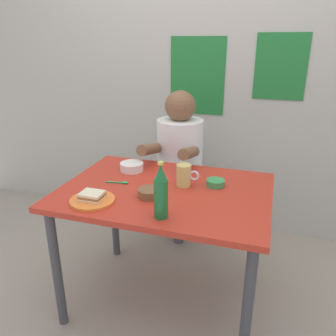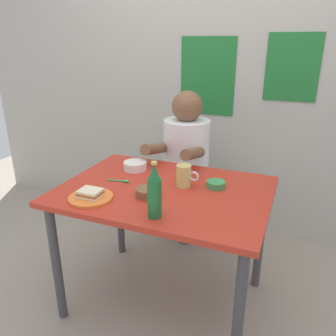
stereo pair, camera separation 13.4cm
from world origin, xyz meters
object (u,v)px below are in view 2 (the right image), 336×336
at_px(person_seated, 186,149).
at_px(condiment_bowl_brown, 148,192).
at_px(dining_table, 165,204).
at_px(plate_orange, 91,198).
at_px(sandwich, 90,193).
at_px(beer_mug, 184,176).
at_px(beer_bottle, 155,192).
at_px(stool, 185,202).

bearing_deg(person_seated, condiment_bowl_brown, -85.98).
height_order(dining_table, person_seated, person_seated).
xyz_separation_m(person_seated, plate_orange, (-0.20, -0.87, -0.02)).
relative_size(sandwich, beer_mug, 0.87).
height_order(beer_bottle, condiment_bowl_brown, beer_bottle).
xyz_separation_m(stool, sandwich, (-0.20, -0.88, 0.42)).
xyz_separation_m(stool, beer_bottle, (0.17, -0.92, 0.51)).
height_order(stool, condiment_bowl_brown, condiment_bowl_brown).
height_order(dining_table, beer_mug, beer_mug).
height_order(dining_table, beer_bottle, beer_bottle).
distance_m(plate_orange, sandwich, 0.02).
bearing_deg(stool, person_seated, -90.00).
distance_m(plate_orange, beer_bottle, 0.39).
distance_m(sandwich, beer_bottle, 0.38).
xyz_separation_m(beer_bottle, condiment_bowl_brown, (-0.12, 0.18, -0.10)).
bearing_deg(condiment_bowl_brown, stool, 93.96).
distance_m(stool, beer_bottle, 1.07).
bearing_deg(condiment_bowl_brown, sandwich, -150.79).
relative_size(stool, person_seated, 0.63).
relative_size(person_seated, beer_bottle, 2.75).
relative_size(person_seated, condiment_bowl_brown, 6.00).
height_order(beer_mug, beer_bottle, beer_bottle).
bearing_deg(beer_mug, stool, 107.94).
distance_m(plate_orange, condiment_bowl_brown, 0.28).
height_order(stool, person_seated, person_seated).
bearing_deg(beer_mug, sandwich, -139.41).
height_order(dining_table, plate_orange, plate_orange).
distance_m(dining_table, beer_bottle, 0.37).
xyz_separation_m(person_seated, condiment_bowl_brown, (0.05, -0.73, -0.00)).
xyz_separation_m(sandwich, condiment_bowl_brown, (0.25, 0.14, -0.01)).
xyz_separation_m(person_seated, beer_mug, (0.18, -0.55, 0.03)).
xyz_separation_m(dining_table, condiment_bowl_brown, (-0.04, -0.11, 0.12)).
bearing_deg(dining_table, beer_bottle, -75.41).
height_order(person_seated, sandwich, person_seated).
height_order(dining_table, sandwich, sandwich).
relative_size(sandwich, condiment_bowl_brown, 0.92).
distance_m(stool, condiment_bowl_brown, 0.85).
distance_m(person_seated, sandwich, 0.89).
xyz_separation_m(stool, plate_orange, (-0.20, -0.88, 0.40)).
height_order(person_seated, beer_mug, person_seated).
bearing_deg(dining_table, condiment_bowl_brown, -111.46).
height_order(stool, plate_orange, plate_orange).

